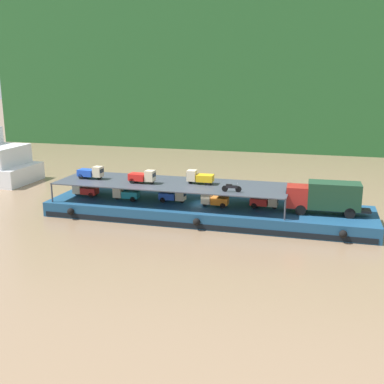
{
  "coord_description": "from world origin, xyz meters",
  "views": [
    {
      "loc": [
        10.91,
        -45.55,
        14.47
      ],
      "look_at": [
        -1.56,
        0.0,
        2.7
      ],
      "focal_mm": 44.34,
      "sensor_mm": 36.0,
      "label": 1
    }
  ],
  "objects_px": {
    "cargo_barge": "(207,211)",
    "mini_truck_lower_aft": "(126,194)",
    "mini_truck_lower_stern": "(85,190)",
    "mini_truck_upper_stern": "(91,172)",
    "covered_lorry": "(325,197)",
    "mini_truck_lower_fore": "(214,200)",
    "mini_truck_lower_bow": "(265,201)",
    "mini_truck_lower_mid": "(173,196)",
    "mini_truck_upper_fore": "(200,177)",
    "mini_truck_upper_mid": "(143,177)",
    "motorcycle_upper_port": "(231,188)"
  },
  "relations": [
    {
      "from": "cargo_barge",
      "to": "mini_truck_lower_bow",
      "type": "bearing_deg",
      "value": 2.3
    },
    {
      "from": "mini_truck_lower_mid",
      "to": "mini_truck_upper_fore",
      "type": "bearing_deg",
      "value": 11.28
    },
    {
      "from": "mini_truck_lower_stern",
      "to": "motorcycle_upper_port",
      "type": "xyz_separation_m",
      "value": [
        16.56,
        -1.89,
        1.74
      ]
    },
    {
      "from": "mini_truck_lower_aft",
      "to": "motorcycle_upper_port",
      "type": "distance_m",
      "value": 11.85
    },
    {
      "from": "covered_lorry",
      "to": "mini_truck_lower_mid",
      "type": "bearing_deg",
      "value": 178.98
    },
    {
      "from": "mini_truck_lower_fore",
      "to": "mini_truck_upper_stern",
      "type": "distance_m",
      "value": 13.85
    },
    {
      "from": "mini_truck_lower_fore",
      "to": "cargo_barge",
      "type": "bearing_deg",
      "value": 149.75
    },
    {
      "from": "mini_truck_lower_fore",
      "to": "mini_truck_lower_bow",
      "type": "xyz_separation_m",
      "value": [
        4.96,
        0.78,
        0.0
      ]
    },
    {
      "from": "mini_truck_lower_mid",
      "to": "mini_truck_upper_stern",
      "type": "xyz_separation_m",
      "value": [
        -9.18,
        -0.19,
        2.0
      ]
    },
    {
      "from": "mini_truck_upper_stern",
      "to": "mini_truck_lower_aft",
      "type": "bearing_deg",
      "value": -4.5
    },
    {
      "from": "covered_lorry",
      "to": "mini_truck_lower_aft",
      "type": "bearing_deg",
      "value": -179.34
    },
    {
      "from": "cargo_barge",
      "to": "motorcycle_upper_port",
      "type": "height_order",
      "value": "motorcycle_upper_port"
    },
    {
      "from": "mini_truck_lower_stern",
      "to": "mini_truck_upper_fore",
      "type": "distance_m",
      "value": 12.93
    },
    {
      "from": "mini_truck_lower_aft",
      "to": "mini_truck_upper_stern",
      "type": "distance_m",
      "value": 4.55
    },
    {
      "from": "mini_truck_upper_fore",
      "to": "mini_truck_upper_mid",
      "type": "bearing_deg",
      "value": -167.61
    },
    {
      "from": "cargo_barge",
      "to": "mini_truck_lower_aft",
      "type": "relative_size",
      "value": 11.9
    },
    {
      "from": "covered_lorry",
      "to": "mini_truck_upper_mid",
      "type": "distance_m",
      "value": 18.32
    },
    {
      "from": "mini_truck_lower_bow",
      "to": "mini_truck_upper_stern",
      "type": "height_order",
      "value": "mini_truck_upper_stern"
    },
    {
      "from": "cargo_barge",
      "to": "covered_lorry",
      "type": "relative_size",
      "value": 4.2
    },
    {
      "from": "mini_truck_lower_aft",
      "to": "mini_truck_lower_bow",
      "type": "relative_size",
      "value": 1.0
    },
    {
      "from": "mini_truck_lower_stern",
      "to": "mini_truck_lower_aft",
      "type": "xyz_separation_m",
      "value": [
        4.94,
        -0.36,
        0.0
      ]
    },
    {
      "from": "mini_truck_lower_aft",
      "to": "mini_truck_lower_fore",
      "type": "relative_size",
      "value": 1.01
    },
    {
      "from": "covered_lorry",
      "to": "motorcycle_upper_port",
      "type": "relative_size",
      "value": 4.16
    },
    {
      "from": "mini_truck_lower_mid",
      "to": "mini_truck_upper_stern",
      "type": "bearing_deg",
      "value": -178.84
    },
    {
      "from": "mini_truck_upper_stern",
      "to": "mini_truck_lower_mid",
      "type": "bearing_deg",
      "value": 1.16
    },
    {
      "from": "cargo_barge",
      "to": "mini_truck_lower_mid",
      "type": "distance_m",
      "value": 3.87
    },
    {
      "from": "mini_truck_upper_mid",
      "to": "motorcycle_upper_port",
      "type": "distance_m",
      "value": 9.66
    },
    {
      "from": "covered_lorry",
      "to": "mini_truck_lower_fore",
      "type": "xyz_separation_m",
      "value": [
        -10.71,
        -0.26,
        -1.0
      ]
    },
    {
      "from": "mini_truck_upper_mid",
      "to": "motorcycle_upper_port",
      "type": "xyz_separation_m",
      "value": [
        9.57,
        -1.32,
        -0.26
      ]
    },
    {
      "from": "mini_truck_upper_stern",
      "to": "mini_truck_lower_fore",
      "type": "bearing_deg",
      "value": -1.45
    },
    {
      "from": "cargo_barge",
      "to": "mini_truck_lower_stern",
      "type": "distance_m",
      "value": 13.72
    },
    {
      "from": "mini_truck_lower_aft",
      "to": "mini_truck_lower_mid",
      "type": "bearing_deg",
      "value": 5.66
    },
    {
      "from": "mini_truck_lower_bow",
      "to": "motorcycle_upper_port",
      "type": "relative_size",
      "value": 1.46
    },
    {
      "from": "mini_truck_lower_stern",
      "to": "mini_truck_lower_bow",
      "type": "xyz_separation_m",
      "value": [
        19.53,
        0.4,
        0.0
      ]
    },
    {
      "from": "cargo_barge",
      "to": "motorcycle_upper_port",
      "type": "distance_m",
      "value": 4.78
    },
    {
      "from": "motorcycle_upper_port",
      "to": "cargo_barge",
      "type": "bearing_deg",
      "value": 144.9
    },
    {
      "from": "cargo_barge",
      "to": "mini_truck_upper_stern",
      "type": "xyz_separation_m",
      "value": [
        -12.77,
        -0.2,
        3.44
      ]
    },
    {
      "from": "mini_truck_lower_stern",
      "to": "mini_truck_upper_mid",
      "type": "height_order",
      "value": "mini_truck_upper_mid"
    },
    {
      "from": "mini_truck_upper_mid",
      "to": "covered_lorry",
      "type": "bearing_deg",
      "value": 1.43
    },
    {
      "from": "mini_truck_lower_mid",
      "to": "mini_truck_upper_fore",
      "type": "height_order",
      "value": "mini_truck_upper_fore"
    },
    {
      "from": "mini_truck_lower_stern",
      "to": "motorcycle_upper_port",
      "type": "bearing_deg",
      "value": -6.52
    },
    {
      "from": "mini_truck_lower_mid",
      "to": "mini_truck_lower_bow",
      "type": "height_order",
      "value": "same"
    },
    {
      "from": "covered_lorry",
      "to": "mini_truck_upper_mid",
      "type": "height_order",
      "value": "mini_truck_upper_mid"
    },
    {
      "from": "mini_truck_lower_mid",
      "to": "mini_truck_lower_fore",
      "type": "xyz_separation_m",
      "value": [
        4.52,
        -0.53,
        0.0
      ]
    },
    {
      "from": "mini_truck_lower_bow",
      "to": "mini_truck_upper_mid",
      "type": "height_order",
      "value": "mini_truck_upper_mid"
    },
    {
      "from": "mini_truck_lower_bow",
      "to": "mini_truck_upper_mid",
      "type": "distance_m",
      "value": 12.73
    },
    {
      "from": "cargo_barge",
      "to": "mini_truck_upper_fore",
      "type": "bearing_deg",
      "value": 148.89
    },
    {
      "from": "mini_truck_lower_stern",
      "to": "mini_truck_lower_mid",
      "type": "bearing_deg",
      "value": 0.86
    },
    {
      "from": "mini_truck_lower_fore",
      "to": "mini_truck_upper_stern",
      "type": "height_order",
      "value": "mini_truck_upper_stern"
    },
    {
      "from": "cargo_barge",
      "to": "mini_truck_lower_bow",
      "type": "distance_m",
      "value": 6.07
    }
  ]
}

